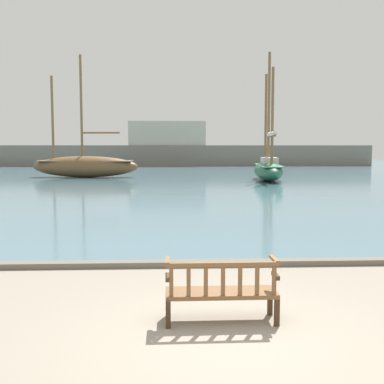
# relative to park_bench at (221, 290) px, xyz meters

# --- Properties ---
(ground_plane) EXTENTS (160.00, 160.00, 0.00)m
(ground_plane) POSITION_rel_park_bench_xyz_m (0.04, -0.58, -0.47)
(ground_plane) COLOR gray
(harbor_water) EXTENTS (100.00, 80.00, 0.08)m
(harbor_water) POSITION_rel_park_bench_xyz_m (0.04, 43.42, -0.43)
(harbor_water) COLOR slate
(harbor_water) RESTS_ON ground
(quay_edge_kerb) EXTENTS (40.00, 0.30, 0.12)m
(quay_edge_kerb) POSITION_rel_park_bench_xyz_m (0.04, 3.27, -0.41)
(quay_edge_kerb) COLOR #675F54
(quay_edge_kerb) RESTS_ON ground
(park_bench) EXTENTS (1.60, 0.53, 0.92)m
(park_bench) POSITION_rel_park_bench_xyz_m (0.00, 0.00, 0.00)
(park_bench) COLOR #3D2A19
(park_bench) RESTS_ON ground
(sailboat_distant_harbor) EXTENTS (2.61, 7.53, 9.22)m
(sailboat_distant_harbor) POSITION_rel_park_bench_xyz_m (6.48, 28.02, 0.55)
(sailboat_distant_harbor) COLOR #2D6647
(sailboat_distant_harbor) RESTS_ON harbor_water
(sailboat_mid_port) EXTENTS (8.77, 2.99, 9.67)m
(sailboat_mid_port) POSITION_rel_park_bench_xyz_m (-7.52, 32.25, 0.56)
(sailboat_mid_port) COLOR brown
(sailboat_mid_port) RESTS_ON harbor_water
(far_breakwater) EXTENTS (50.36, 2.40, 6.61)m
(far_breakwater) POSITION_rel_park_bench_xyz_m (-0.35, 55.08, 1.35)
(far_breakwater) COLOR slate
(far_breakwater) RESTS_ON ground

